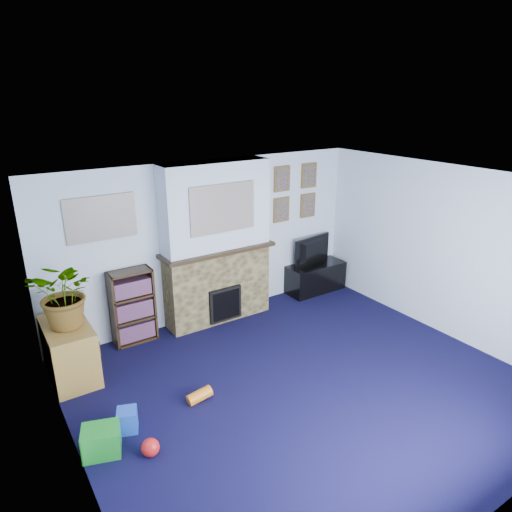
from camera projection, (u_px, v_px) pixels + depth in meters
floor at (302, 385)px, 5.44m from camera, size 5.00×4.50×0.01m
ceiling at (310, 185)px, 4.63m from camera, size 5.00×4.50×0.01m
wall_back at (210, 241)px, 6.80m from camera, size 5.00×0.04×2.40m
wall_front at (505, 402)px, 3.27m from camera, size 5.00×0.04×2.40m
wall_left at (69, 362)px, 3.74m from camera, size 0.04×4.50×2.40m
wall_right at (446, 252)px, 6.33m from camera, size 0.04×4.50×2.40m
chimney_breast at (217, 245)px, 6.65m from camera, size 1.72×0.50×2.40m
collage_main at (223, 208)px, 6.28m from camera, size 1.00×0.03×0.68m
collage_left at (101, 218)px, 5.79m from camera, size 0.90×0.03×0.58m
portrait_tl at (282, 179)px, 7.19m from camera, size 0.30×0.03×0.40m
portrait_tr at (309, 176)px, 7.47m from camera, size 0.30×0.03×0.40m
portrait_bl at (281, 210)px, 7.36m from camera, size 0.30×0.03×0.40m
portrait_br at (308, 205)px, 7.64m from camera, size 0.30×0.03×0.40m
tv_stand at (315, 278)px, 7.95m from camera, size 1.04×0.44×0.49m
television at (316, 251)px, 7.80m from camera, size 0.83×0.23×0.47m
bookshelf at (133, 308)px, 6.25m from camera, size 0.58×0.28×1.05m
sideboard at (70, 351)px, 5.49m from camera, size 0.50×0.91×0.70m
potted_plant at (66, 293)px, 5.22m from camera, size 1.00×0.98×0.84m
mantel_clock at (216, 244)px, 6.58m from camera, size 0.11×0.07×0.15m
mantel_candle at (234, 240)px, 6.74m from camera, size 0.04×0.04×0.14m
mantel_teddy at (186, 250)px, 6.34m from camera, size 0.12×0.12×0.12m
mantel_can at (262, 236)px, 7.01m from camera, size 0.06×0.06×0.12m
green_crate at (101, 441)px, 4.37m from camera, size 0.42×0.38×0.28m
toy_ball at (150, 447)px, 4.36m from camera, size 0.18×0.18×0.18m
toy_block at (128, 421)px, 4.68m from camera, size 0.26×0.26×0.24m
toy_tube at (200, 396)px, 5.13m from camera, size 0.30×0.13×0.17m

